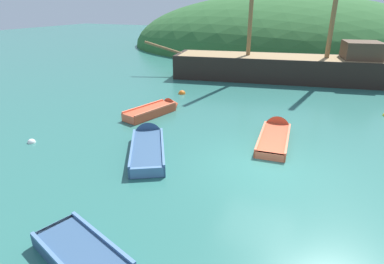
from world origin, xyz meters
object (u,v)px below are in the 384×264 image
(rowboat_near_dock, at_px, (148,145))
(buoy_white, at_px, (32,143))
(sailing_ship, at_px, (291,72))
(rowboat_portside, at_px, (157,111))
(rowboat_outer_left, at_px, (275,135))
(buoy_orange, at_px, (182,94))

(rowboat_near_dock, bearing_deg, buoy_white, 77.13)
(sailing_ship, xyz_separation_m, rowboat_near_dock, (-3.24, -13.73, -0.46))
(rowboat_near_dock, relative_size, rowboat_portside, 1.13)
(sailing_ship, height_order, rowboat_near_dock, sailing_ship)
(rowboat_near_dock, distance_m, rowboat_outer_left, 5.15)
(sailing_ship, bearing_deg, rowboat_portside, 53.19)
(sailing_ship, bearing_deg, buoy_orange, 39.15)
(rowboat_near_dock, height_order, rowboat_portside, rowboat_near_dock)
(rowboat_near_dock, relative_size, buoy_white, 12.93)
(sailing_ship, height_order, rowboat_outer_left, sailing_ship)
(buoy_orange, height_order, buoy_white, buoy_orange)
(rowboat_portside, distance_m, buoy_white, 5.73)
(sailing_ship, height_order, buoy_orange, sailing_ship)
(sailing_ship, relative_size, rowboat_portside, 5.27)
(rowboat_portside, bearing_deg, rowboat_outer_left, -80.60)
(rowboat_portside, relative_size, rowboat_outer_left, 0.90)
(buoy_white, bearing_deg, rowboat_outer_left, 27.49)
(rowboat_outer_left, bearing_deg, buoy_orange, 50.54)
(sailing_ship, distance_m, buoy_orange, 8.34)
(sailing_ship, distance_m, rowboat_near_dock, 14.11)
(rowboat_outer_left, relative_size, buoy_orange, 9.11)
(rowboat_outer_left, bearing_deg, rowboat_portside, 79.25)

